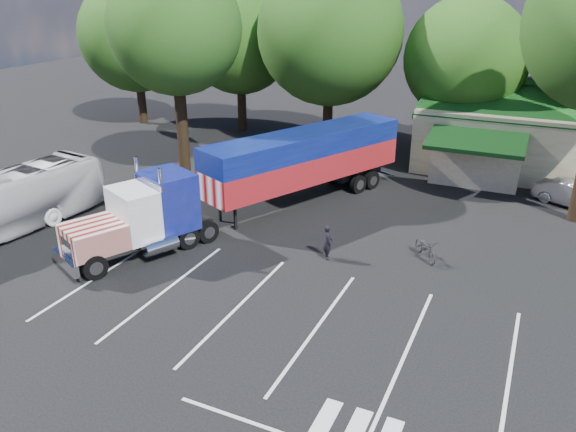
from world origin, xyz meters
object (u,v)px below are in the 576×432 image
at_px(bicycle, 426,248).
at_px(silver_sedan, 574,195).
at_px(semi_truck, 268,171).
at_px(woman, 328,242).

xyz_separation_m(bicycle, silver_sedan, (5.91, 9.50, 0.18)).
relative_size(semi_truck, woman, 11.79).
distance_m(semi_truck, silver_sedan, 16.53).
bearing_deg(woman, silver_sedan, -74.36).
height_order(semi_truck, woman, semi_truck).
distance_m(woman, silver_sedan, 14.97).
relative_size(semi_truck, silver_sedan, 4.58).
relative_size(woman, silver_sedan, 0.39).
bearing_deg(silver_sedan, bicycle, 172.77).
distance_m(bicycle, silver_sedan, 11.19).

